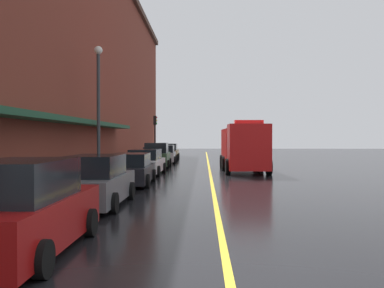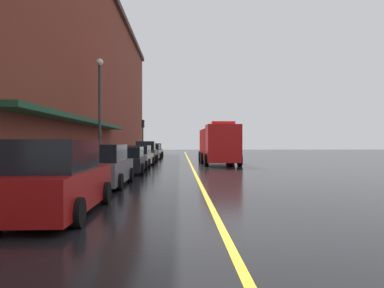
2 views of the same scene
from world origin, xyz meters
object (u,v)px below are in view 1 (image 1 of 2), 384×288
parked_car_2 (131,170)px  parked_car_3 (146,163)px  parked_car_0 (24,210)px  street_lamp_left (98,97)px  parked_car_6 (169,152)px  parked_car_4 (157,156)px  traffic_light_near (155,129)px  parking_meter_1 (74,170)px  fire_truck (243,148)px  parked_car_1 (97,182)px  parking_meter_0 (144,152)px  parked_car_5 (165,155)px

parked_car_2 → parked_car_3: size_ratio=0.96×
parked_car_0 → street_lamp_left: 14.78m
parked_car_6 → parked_car_3: bearing=179.4°
parked_car_4 → traffic_light_near: size_ratio=1.03×
parked_car_6 → parking_meter_1: size_ratio=3.53×
parked_car_4 → fire_truck: bearing=-121.3°
parked_car_1 → traffic_light_near: traffic_light_near is taller
parked_car_6 → parking_meter_1: bearing=176.6°
parked_car_1 → street_lamp_left: (-1.97, 8.25, 3.60)m
parked_car_6 → parked_car_2: bearing=179.6°
parked_car_1 → fire_truck: (6.25, 14.77, 0.79)m
parked_car_3 → parked_car_4: (0.01, 6.22, 0.13)m
parked_car_3 → parking_meter_1: bearing=173.6°
parked_car_3 → parking_meter_0: (-1.37, 8.87, 0.32)m
parked_car_4 → parked_car_6: bearing=-0.9°
parked_car_1 → parking_meter_1: bearing=34.4°
fire_truck → street_lamp_left: size_ratio=1.12×
parked_car_3 → fire_truck: 6.82m
parked_car_4 → parking_meter_1: size_ratio=3.34×
parked_car_2 → fire_truck: bearing=-37.4°
parked_car_2 → fire_truck: 10.45m
parked_car_0 → traffic_light_near: traffic_light_near is taller
parked_car_6 → parked_car_4: bearing=179.5°
parked_car_0 → parked_car_5: size_ratio=1.11×
parked_car_5 → parked_car_6: bearing=0.2°
parked_car_6 → fire_truck: bearing=-157.8°
parked_car_1 → parked_car_3: bearing=0.2°
parked_car_3 → traffic_light_near: 16.79m
street_lamp_left → traffic_light_near: size_ratio=1.61×
parked_car_4 → parked_car_5: (0.09, 5.83, -0.12)m
parked_car_6 → fire_truck: fire_truck is taller
parked_car_0 → parked_car_4: bearing=-0.2°
parked_car_1 → street_lamp_left: street_lamp_left is taller
parking_meter_0 → fire_truck: bearing=-39.6°
parked_car_0 → parked_car_4: size_ratio=1.09×
parked_car_4 → parking_meter_1: (-1.38, -16.40, 0.19)m
parked_car_0 → parked_car_6: 35.63m
parked_car_3 → parking_meter_1: parked_car_3 is taller
parked_car_0 → street_lamp_left: street_lamp_left is taller
parked_car_2 → parked_car_1: bearing=178.3°
parked_car_3 → parked_car_4: bearing=1.2°
parked_car_1 → parked_car_2: parked_car_1 is taller
parking_meter_0 → street_lamp_left: (-0.60, -12.81, 3.34)m
parked_car_6 → traffic_light_near: (-1.29, -0.92, 2.37)m
parked_car_5 → fire_truck: 11.32m
parked_car_6 → parking_meter_0: bearing=170.5°
fire_truck → parked_car_6: bearing=-158.6°
parked_car_2 → parked_car_4: bearing=-0.8°
parked_car_2 → street_lamp_left: 4.60m
parked_car_4 → parked_car_3: bearing=178.9°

